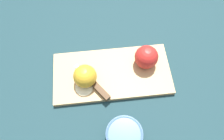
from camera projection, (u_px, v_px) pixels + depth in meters
ground_plane at (112, 75)px, 0.80m from camera, size 4.00×4.00×0.00m
cutting_board at (112, 74)px, 0.79m from camera, size 0.44×0.24×0.02m
apple_half_left at (146, 57)px, 0.76m from camera, size 0.08×0.08×0.08m
apple_half_right at (85, 76)px, 0.73m from camera, size 0.08×0.08×0.08m
knife at (99, 89)px, 0.74m from camera, size 0.11×0.16×0.02m
apple_slice at (84, 88)px, 0.75m from camera, size 0.06×0.06×0.01m
bowl at (124, 135)px, 0.67m from camera, size 0.11×0.11×0.05m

